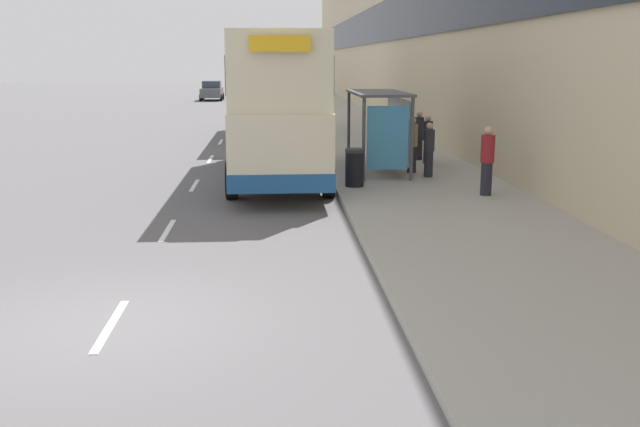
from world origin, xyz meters
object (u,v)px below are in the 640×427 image
Objects in this scene: pedestrian_2 at (419,135)px; double_decker_bus_near at (278,104)px; pedestrian_1 at (487,160)px; litter_bin at (355,167)px; bus_shelter at (385,117)px; double_decker_bus_ahead at (275,88)px; pedestrian_at_shelter at (429,149)px; pedestrian_3 at (428,139)px; car_1 at (269,90)px; pedestrian_4 at (412,144)px; car_0 at (212,91)px.

double_decker_bus_near is at bearing -149.95° from pedestrian_2.
pedestrian_2 is (-0.38, 6.78, -0.04)m from pedestrian_1.
bus_shelter is at bearing 63.60° from litter_bin.
double_decker_bus_near is 12.31m from double_decker_bus_ahead.
litter_bin is at bearing -148.34° from pedestrian_at_shelter.
pedestrian_1 is at bearing -87.33° from pedestrian_3.
pedestrian_1 is at bearing -83.24° from car_1.
pedestrian_3 is 2.18m from pedestrian_4.
pedestrian_3 is at bearing 55.28° from litter_bin.
pedestrian_at_shelter is at bearing -10.99° from double_decker_bus_near.
pedestrian_1 is at bearing -63.09° from bus_shelter.
double_decker_bus_near is 2.64× the size of car_0.
litter_bin is (7.58, -46.02, -0.18)m from car_0.
double_decker_bus_near is 6.49× the size of pedestrian_at_shelter.
car_0 is at bearing 97.18° from double_decker_bus_near.
car_1 is 2.36× the size of pedestrian_1.
double_decker_bus_near is 4.76m from pedestrian_at_shelter.
pedestrian_2 is at bearing 82.90° from pedestrian_at_shelter.
pedestrian_2 is (5.31, -41.28, 0.16)m from car_1.
double_decker_bus_near is at bearing -89.53° from car_1.
pedestrian_2 reaches higher than car_0.
double_decker_bus_near is at bearing 143.75° from pedestrian_1.
double_decker_bus_near is (-3.30, -0.10, 0.41)m from bus_shelter.
car_1 is at bearing 90.47° from double_decker_bus_near.
car_0 is 43.03m from pedestrian_3.
car_0 reaches higher than litter_bin.
pedestrian_4 is at bearing 112.22° from pedestrian_at_shelter.
car_0 is at bearing 99.93° from double_decker_bus_ahead.
pedestrian_2 is at bearing -82.67° from car_1.
pedestrian_2 is at bearing 104.37° from car_0.
car_0 is 2.23× the size of pedestrian_1.
pedestrian_3 is (0.11, -0.91, -0.04)m from pedestrian_2.
double_decker_bus_near is 3.53m from litter_bin.
pedestrian_4 is 1.64× the size of litter_bin.
car_1 is at bearing 94.75° from bus_shelter.
bus_shelter reaches higher than car_1.
pedestrian_at_shelter is at bearing 102.64° from car_0.
litter_bin is (-3.26, 1.55, -0.39)m from pedestrian_1.
bus_shelter is 2.58× the size of pedestrian_at_shelter.
pedestrian_3 is at bearing -82.68° from car_1.
double_decker_bus_near reaches higher than bus_shelter.
litter_bin is (-2.41, -1.49, -0.30)m from pedestrian_at_shelter.
pedestrian_3 reaches higher than litter_bin.
litter_bin is (-2.88, -5.22, -0.34)m from pedestrian_2.
litter_bin is at bearing -48.65° from double_decker_bus_near.
pedestrian_1 is at bearing -74.39° from pedestrian_at_shelter.
double_decker_bus_ahead is at bearing 105.18° from bus_shelter.
pedestrian_2 reaches higher than car_1.
double_decker_bus_ahead is at bearing 98.11° from litter_bin.
double_decker_bus_near is at bearing -89.93° from double_decker_bus_ahead.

